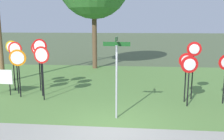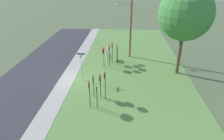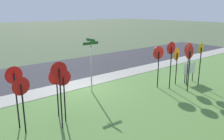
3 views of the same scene
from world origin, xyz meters
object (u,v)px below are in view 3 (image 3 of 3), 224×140
object	(u,v)px
stop_sign_near_left	(177,58)
yield_sign_far_left	(15,83)
yield_sign_near_right	(59,80)
stop_sign_center_tall	(171,55)
yield_sign_far_right	(56,81)
stop_sign_far_center	(188,55)
stop_sign_near_right	(200,56)
notice_board	(189,69)
yield_sign_center	(63,84)
stop_sign_far_left	(189,58)
street_name_post	(91,61)
stop_sign_far_right	(158,57)
yield_sign_near_left	(21,92)

from	to	relation	value
stop_sign_near_left	yield_sign_far_left	world-z (taller)	yield_sign_far_left
yield_sign_near_right	stop_sign_center_tall	bearing A→B (deg)	-171.40
stop_sign_near_left	yield_sign_far_right	distance (m)	7.63
stop_sign_center_tall	stop_sign_far_center	bearing A→B (deg)	172.44
stop_sign_near_right	yield_sign_near_right	bearing A→B (deg)	-8.11
yield_sign_near_right	notice_board	world-z (taller)	yield_sign_near_right
stop_sign_near_right	yield_sign_center	size ratio (longest dim) A/B	1.18
stop_sign_far_left	stop_sign_far_center	distance (m)	1.09
notice_board	stop_sign_near_right	bearing A→B (deg)	78.96
stop_sign_near_left	notice_board	bearing A→B (deg)	152.34
yield_sign_far_left	street_name_post	distance (m)	4.77
stop_sign_far_center	notice_board	xyz separation A→B (m)	(-0.66, -0.24, -1.05)
stop_sign_near_left	stop_sign_far_right	distance (m)	1.34
yield_sign_far_right	notice_board	xyz separation A→B (m)	(-8.62, 0.91, -0.75)
stop_sign_near_left	stop_sign_far_center	distance (m)	0.69
stop_sign_far_right	stop_sign_far_left	bearing A→B (deg)	126.93
stop_sign_far_left	yield_sign_far_right	distance (m)	7.30
stop_sign_far_left	yield_sign_far_right	bearing A→B (deg)	-14.00
stop_sign_far_left	yield_sign_far_left	xyz separation A→B (m)	(8.73, -1.83, -0.06)
stop_sign_near_right	stop_sign_center_tall	xyz separation A→B (m)	(1.78, -0.79, 0.14)
stop_sign_near_left	yield_sign_near_left	size ratio (longest dim) A/B	1.05
stop_sign_far_left	stop_sign_center_tall	size ratio (longest dim) A/B	0.94
stop_sign_near_right	stop_sign_far_center	xyz separation A→B (m)	(0.44, -0.53, 0.04)
stop_sign_far_left	stop_sign_center_tall	xyz separation A→B (m)	(0.45, -0.90, 0.10)
stop_sign_near_left	yield_sign_near_right	size ratio (longest dim) A/B	0.86
stop_sign_far_right	yield_sign_far_left	bearing A→B (deg)	8.48
yield_sign_near_right	notice_board	xyz separation A→B (m)	(-9.01, -0.14, -1.12)
stop_sign_near_left	stop_sign_near_right	xyz separation A→B (m)	(-0.80, 1.07, 0.19)
stop_sign_far_left	stop_sign_far_right	distance (m)	1.71
yield_sign_far_left	street_name_post	world-z (taller)	street_name_post
stop_sign_center_tall	yield_sign_far_left	size ratio (longest dim) A/B	1.11
stop_sign_near_right	stop_sign_center_tall	distance (m)	1.95
yield_sign_near_left	street_name_post	bearing A→B (deg)	-164.02
stop_sign_far_left	yield_sign_near_left	world-z (taller)	stop_sign_far_left
stop_sign_far_right	yield_sign_near_right	distance (m)	6.76
stop_sign_far_center	stop_sign_far_right	bearing A→B (deg)	-22.60
yield_sign_near_left	yield_sign_far_right	size ratio (longest dim) A/B	1.01
yield_sign_near_left	street_name_post	distance (m)	4.95
stop_sign_far_left	stop_sign_near_left	bearing A→B (deg)	-114.18
yield_sign_far_right	notice_board	bearing A→B (deg)	170.16
stop_sign_near_right	yield_sign_near_right	xyz separation A→B (m)	(8.79, -0.63, 0.11)
stop_sign_far_center	stop_sign_far_right	distance (m)	1.87
stop_sign_near_right	yield_sign_far_right	xyz separation A→B (m)	(8.41, -1.68, -0.26)
yield_sign_near_left	yield_sign_near_right	world-z (taller)	yield_sign_near_right
stop_sign_near_right	notice_board	distance (m)	1.29
stop_sign_center_tall	street_name_post	size ratio (longest dim) A/B	0.92
stop_sign_center_tall	street_name_post	distance (m)	4.49
stop_sign_near_left	yield_sign_near_right	bearing A→B (deg)	-8.09
yield_sign_far_left	stop_sign_far_left	bearing A→B (deg)	165.06
yield_sign_near_right	street_name_post	xyz separation A→B (m)	(-3.26, -2.61, -0.18)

